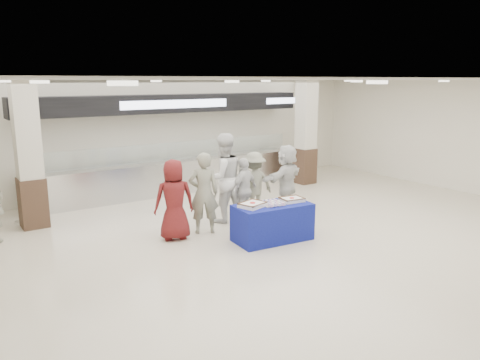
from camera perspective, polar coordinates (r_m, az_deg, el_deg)
ground at (r=9.38m, az=6.84°, el=-7.90°), size 14.00×14.00×0.00m
serving_line at (r=13.50m, az=-8.25°, el=3.30°), size 8.70×0.85×2.80m
column_left at (r=11.08m, az=-24.35°, el=2.38°), size 0.55×0.55×3.20m
column_right at (r=14.71m, az=8.01°, el=5.49°), size 0.55×0.55×3.20m
display_table at (r=9.51m, az=3.98°, el=-5.17°), size 1.62×0.93×0.75m
sheet_cake_left at (r=9.20m, az=1.54°, el=-2.98°), size 0.59×0.52×0.10m
sheet_cake_right at (r=9.66m, az=6.33°, el=-2.34°), size 0.49×0.40×0.09m
cupcake_tray at (r=9.36m, az=4.02°, el=-2.83°), size 0.48×0.38×0.07m
civilian_maroon at (r=9.53m, az=-8.03°, el=-2.40°), size 0.92×0.73×1.66m
soldier_a at (r=9.84m, az=-4.45°, el=-1.61°), size 0.75×0.64×1.74m
chef_tall at (r=10.62m, az=-2.05°, el=0.25°), size 1.02×0.81×2.03m
chef_short at (r=10.65m, az=0.50°, el=-1.21°), size 0.94×0.64×1.48m
soldier_b at (r=11.18m, az=1.73°, el=-0.45°), size 1.03×0.64×1.53m
civilian_white at (r=11.48m, az=5.69°, el=0.18°), size 1.63×0.99×1.67m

